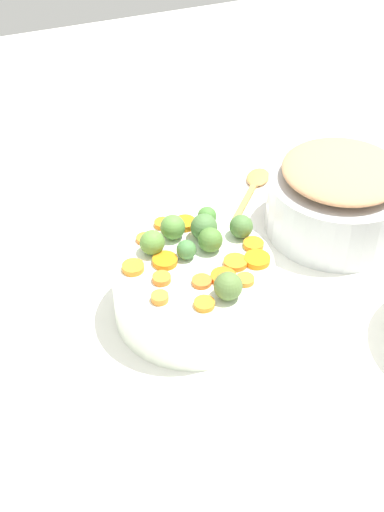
{
  "coord_description": "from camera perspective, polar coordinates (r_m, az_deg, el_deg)",
  "views": [
    {
      "loc": [
        0.28,
        0.75,
        0.82
      ],
      "look_at": [
        -0.02,
        -0.0,
        0.14
      ],
      "focal_mm": 49.48,
      "sensor_mm": 36.0,
      "label": 1
    }
  ],
  "objects": [
    {
      "name": "tabletop",
      "position": [
        1.14,
        -0.87,
        -5.19
      ],
      "size": [
        2.4,
        2.4,
        0.02
      ],
      "primitive_type": "cube",
      "color": "white",
      "rests_on": "ground"
    },
    {
      "name": "serving_bowl_carrots",
      "position": [
        1.1,
        -0.0,
        -2.51
      ],
      "size": [
        0.25,
        0.25,
        0.11
      ],
      "primitive_type": "cylinder",
      "color": "white",
      "rests_on": "tabletop"
    },
    {
      "name": "metal_pot",
      "position": [
        1.3,
        11.67,
        4.09
      ],
      "size": [
        0.25,
        0.25,
        0.11
      ],
      "primitive_type": "cylinder",
      "color": "#B7B9BB",
      "rests_on": "tabletop"
    },
    {
      "name": "stuffing_mound",
      "position": [
        1.25,
        12.11,
        6.78
      ],
      "size": [
        0.21,
        0.21,
        0.04
      ],
      "primitive_type": "ellipsoid",
      "color": "tan",
      "rests_on": "metal_pot"
    },
    {
      "name": "carrot_slice_0",
      "position": [
        1.03,
        -2.47,
        -1.83
      ],
      "size": [
        0.04,
        0.04,
        0.01
      ],
      "primitive_type": "cylinder",
      "rotation": [
        0.0,
        0.0,
        5.73
      ],
      "color": "orange",
      "rests_on": "serving_bowl_carrots"
    },
    {
      "name": "carrot_slice_1",
      "position": [
        1.07,
        5.29,
        -0.28
      ],
      "size": [
        0.05,
        0.05,
        0.01
      ],
      "primitive_type": "cylinder",
      "rotation": [
        0.0,
        0.0,
        1.38
      ],
      "color": "orange",
      "rests_on": "serving_bowl_carrots"
    },
    {
      "name": "carrot_slice_2",
      "position": [
        1.06,
        3.53,
        -0.52
      ],
      "size": [
        0.04,
        0.04,
        0.01
      ],
      "primitive_type": "cylinder",
      "rotation": [
        0.0,
        0.0,
        2.88
      ],
      "color": "orange",
      "rests_on": "serving_bowl_carrots"
    },
    {
      "name": "carrot_slice_3",
      "position": [
        1.03,
        2.55,
        -1.69
      ],
      "size": [
        0.04,
        0.04,
        0.01
      ],
      "primitive_type": "cylinder",
      "rotation": [
        0.0,
        0.0,
        1.46
      ],
      "color": "orange",
      "rests_on": "serving_bowl_carrots"
    },
    {
      "name": "carrot_slice_4",
      "position": [
        1.0,
        -2.62,
        -3.39
      ],
      "size": [
        0.03,
        0.03,
        0.01
      ],
      "primitive_type": "cylinder",
      "rotation": [
        0.0,
        0.0,
        3.56
      ],
      "color": "orange",
      "rests_on": "serving_bowl_carrots"
    },
    {
      "name": "carrot_slice_5",
      "position": [
        1.05,
        -4.78,
        -0.92
      ],
      "size": [
        0.04,
        0.04,
        0.01
      ],
      "primitive_type": "cylinder",
      "rotation": [
        0.0,
        0.0,
        4.56
      ],
      "color": "orange",
      "rests_on": "serving_bowl_carrots"
    },
    {
      "name": "carrot_slice_6",
      "position": [
        1.09,
        5.1,
        0.8
      ],
      "size": [
        0.03,
        0.03,
        0.01
      ],
      "primitive_type": "cylinder",
      "rotation": [
        0.0,
        0.0,
        3.1
      ],
      "color": "orange",
      "rests_on": "serving_bowl_carrots"
    },
    {
      "name": "carrot_slice_7",
      "position": [
        1.13,
        -0.56,
        2.66
      ],
      "size": [
        0.04,
        0.04,
        0.01
      ],
      "primitive_type": "cylinder",
      "rotation": [
        0.0,
        0.0,
        1.65
      ],
      "color": "orange",
      "rests_on": "serving_bowl_carrots"
    },
    {
      "name": "carrot_slice_8",
      "position": [
        1.1,
        -3.84,
        1.4
      ],
      "size": [
        0.03,
        0.03,
        0.01
      ],
      "primitive_type": "cylinder",
      "rotation": [
        0.0,
        0.0,
        3.15
      ],
      "color": "orange",
      "rests_on": "serving_bowl_carrots"
    },
    {
      "name": "carrot_slice_9",
      "position": [
        1.03,
        0.8,
        -2.07
      ],
      "size": [
        0.04,
        0.04,
        0.01
      ],
      "primitive_type": "cylinder",
      "rotation": [
        0.0,
        0.0,
        4.41
      ],
      "color": "orange",
      "rests_on": "serving_bowl_carrots"
    },
    {
      "name": "carrot_slice_10",
      "position": [
        0.99,
        1.1,
        -3.86
      ],
      "size": [
        0.04,
        0.04,
        0.01
      ],
      "primitive_type": "cylinder",
      "rotation": [
        0.0,
        0.0,
        5.52
      ],
      "color": "orange",
      "rests_on": "serving_bowl_carrots"
    },
    {
      "name": "carrot_slice_11",
      "position": [
        1.06,
        -2.2,
        -0.38
      ],
      "size": [
        0.05,
        0.05,
        0.01
      ],
      "primitive_type": "cylinder",
      "rotation": [
        0.0,
        0.0,
        0.29
      ],
      "color": "orange",
      "rests_on": "serving_bowl_carrots"
    },
    {
      "name": "carrot_slice_12",
      "position": [
        1.03,
        4.32,
        -1.93
      ],
      "size": [
        0.04,
        0.04,
        0.01
      ],
      "primitive_type": "cylinder",
      "rotation": [
        0.0,
        0.0,
        3.75
      ],
      "color": "orange",
      "rests_on": "serving_bowl_carrots"
    },
    {
      "name": "carrot_slice_13",
      "position": [
        1.13,
        -2.38,
        2.63
      ],
      "size": [
        0.04,
        0.04,
        0.01
      ],
      "primitive_type": "cylinder",
      "rotation": [
        0.0,
        0.0,
        4.04
      ],
      "color": "orange",
      "rests_on": "serving_bowl_carrots"
    },
    {
      "name": "brussels_sprout_0",
      "position": [
        1.0,
        2.94,
        -2.45
      ],
      "size": [
        0.04,
        0.04,
        0.04
      ],
      "primitive_type": "sphere",
      "color": "#557438",
      "rests_on": "serving_bowl_carrots"
    },
    {
      "name": "brussels_sprout_1",
      "position": [
        1.1,
        0.97,
        2.36
      ],
      "size": [
        0.04,
        0.04,
        0.04
      ],
      "primitive_type": "sphere",
      "color": "#47723A",
      "rests_on": "serving_bowl_carrots"
    },
    {
      "name": "brussels_sprout_2",
      "position": [
        1.07,
        -3.24,
        1.1
      ],
      "size": [
        0.04,
        0.04,
        0.04
      ],
      "primitive_type": "sphere",
      "color": "#588837",
      "rests_on": "serving_bowl_carrots"
    },
    {
      "name": "brussels_sprout_3",
      "position": [
        1.1,
        4.0,
        2.41
      ],
      "size": [
        0.04,
        0.04,
        0.04
      ],
      "primitive_type": "sphere",
      "color": "#4A7338",
      "rests_on": "serving_bowl_carrots"
    },
    {
      "name": "brussels_sprout_4",
      "position": [
        1.13,
        1.22,
        3.25
      ],
      "size": [
        0.03,
        0.03,
        0.03
      ],
      "primitive_type": "sphere",
      "color": "#467E34",
      "rests_on": "serving_bowl_carrots"
    },
    {
      "name": "brussels_sprout_5",
      "position": [
        1.06,
        -0.46,
        0.52
      ],
      "size": [
        0.03,
        0.03,
        0.03
      ],
      "primitive_type": "sphere",
      "color": "#447A3D",
      "rests_on": "serving_bowl_carrots"
    },
    {
      "name": "brussels_sprout_6",
      "position": [
        1.1,
        -1.57,
        2.35
      ],
      "size": [
        0.04,
        0.04,
        0.04
      ],
      "primitive_type": "sphere",
      "color": "#55873B",
      "rests_on": "serving_bowl_carrots"
    },
    {
      "name": "brussels_sprout_7",
      "position": [
        1.08,
        1.5,
        1.32
      ],
      "size": [
        0.04,
        0.04,
        0.04
      ],
      "primitive_type": "sphere",
      "color": "#4A7731",
      "rests_on": "serving_bowl_carrots"
    },
    {
      "name": "wooden_spoon",
      "position": [
        1.4,
        4.85,
        5.42
      ],
      "size": [
        0.19,
        0.21,
        0.01
      ],
      "color": "#BD8045",
      "rests_on": "tabletop"
    }
  ]
}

